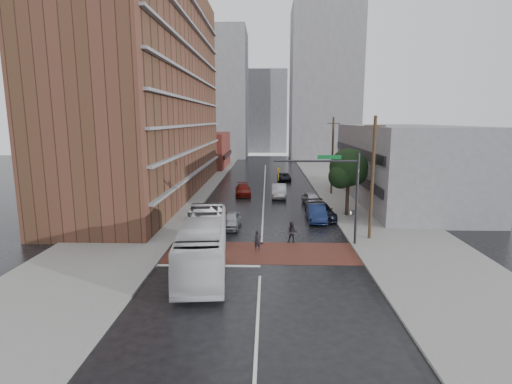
{
  "coord_description": "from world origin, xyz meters",
  "views": [
    {
      "loc": [
        0.45,
        -27.68,
        9.7
      ],
      "look_at": [
        -0.55,
        6.32,
        3.5
      ],
      "focal_mm": 28.0,
      "sensor_mm": 36.0,
      "label": 1
    }
  ],
  "objects_px": {
    "car_parked_near": "(317,213)",
    "car_parked_far": "(312,199)",
    "pedestrian_b": "(292,232)",
    "car_travel_b": "(279,191)",
    "car_travel_c": "(243,190)",
    "pedestrian_a": "(258,241)",
    "transit_bus": "(203,242)",
    "suv_travel": "(284,177)",
    "car_travel_a": "(231,220)",
    "car_parked_mid": "(320,211)"
  },
  "relations": [
    {
      "from": "car_travel_c",
      "to": "suv_travel",
      "type": "distance_m",
      "value": 14.06
    },
    {
      "from": "suv_travel",
      "to": "car_parked_far",
      "type": "height_order",
      "value": "car_parked_far"
    },
    {
      "from": "suv_travel",
      "to": "car_parked_near",
      "type": "xyz_separation_m",
      "value": [
        2.06,
        -25.87,
        0.18
      ]
    },
    {
      "from": "car_parked_mid",
      "to": "suv_travel",
      "type": "bearing_deg",
      "value": 86.83
    },
    {
      "from": "pedestrian_b",
      "to": "car_travel_a",
      "type": "xyz_separation_m",
      "value": [
        -5.31,
        4.29,
        -0.13
      ]
    },
    {
      "from": "car_parked_near",
      "to": "car_travel_a",
      "type": "bearing_deg",
      "value": -159.87
    },
    {
      "from": "car_travel_c",
      "to": "car_parked_near",
      "type": "xyz_separation_m",
      "value": [
        7.91,
        -13.09,
        0.09
      ]
    },
    {
      "from": "pedestrian_b",
      "to": "transit_bus",
      "type": "bearing_deg",
      "value": -121.85
    },
    {
      "from": "car_parked_far",
      "to": "car_parked_near",
      "type": "bearing_deg",
      "value": -101.98
    },
    {
      "from": "car_travel_c",
      "to": "car_parked_mid",
      "type": "distance_m",
      "value": 14.64
    },
    {
      "from": "car_parked_near",
      "to": "car_parked_far",
      "type": "bearing_deg",
      "value": 88.88
    },
    {
      "from": "transit_bus",
      "to": "pedestrian_a",
      "type": "bearing_deg",
      "value": 39.41
    },
    {
      "from": "car_travel_a",
      "to": "car_travel_c",
      "type": "height_order",
      "value": "car_travel_a"
    },
    {
      "from": "car_travel_a",
      "to": "car_parked_far",
      "type": "xyz_separation_m",
      "value": [
        8.43,
        9.82,
        0.0
      ]
    },
    {
      "from": "pedestrian_a",
      "to": "car_travel_a",
      "type": "height_order",
      "value": "pedestrian_a"
    },
    {
      "from": "transit_bus",
      "to": "car_parked_near",
      "type": "relative_size",
      "value": 2.51
    },
    {
      "from": "pedestrian_b",
      "to": "car_travel_b",
      "type": "xyz_separation_m",
      "value": [
        -0.51,
        18.72,
        -0.02
      ]
    },
    {
      "from": "car_travel_b",
      "to": "car_parked_near",
      "type": "xyz_separation_m",
      "value": [
        3.29,
        -11.72,
        -0.05
      ]
    },
    {
      "from": "pedestrian_a",
      "to": "car_parked_near",
      "type": "distance_m",
      "value": 10.48
    },
    {
      "from": "car_travel_b",
      "to": "car_travel_c",
      "type": "height_order",
      "value": "car_travel_b"
    },
    {
      "from": "car_travel_a",
      "to": "pedestrian_a",
      "type": "bearing_deg",
      "value": -63.96
    },
    {
      "from": "transit_bus",
      "to": "car_parked_far",
      "type": "height_order",
      "value": "transit_bus"
    },
    {
      "from": "car_parked_mid",
      "to": "car_parked_far",
      "type": "bearing_deg",
      "value": 82.58
    },
    {
      "from": "pedestrian_a",
      "to": "car_travel_b",
      "type": "distance_m",
      "value": 20.78
    },
    {
      "from": "pedestrian_b",
      "to": "car_parked_mid",
      "type": "xyz_separation_m",
      "value": [
        3.3,
        8.12,
        -0.09
      ]
    },
    {
      "from": "car_parked_far",
      "to": "suv_travel",
      "type": "bearing_deg",
      "value": 88.04
    },
    {
      "from": "car_travel_a",
      "to": "car_travel_b",
      "type": "relative_size",
      "value": 0.84
    },
    {
      "from": "pedestrian_b",
      "to": "car_travel_a",
      "type": "bearing_deg",
      "value": 157.82
    },
    {
      "from": "car_parked_near",
      "to": "car_travel_c",
      "type": "bearing_deg",
      "value": 122.77
    },
    {
      "from": "car_travel_a",
      "to": "car_parked_mid",
      "type": "relative_size",
      "value": 0.8
    },
    {
      "from": "car_travel_a",
      "to": "car_travel_c",
      "type": "relative_size",
      "value": 0.87
    },
    {
      "from": "car_travel_a",
      "to": "car_parked_mid",
      "type": "distance_m",
      "value": 9.41
    },
    {
      "from": "car_travel_b",
      "to": "car_parked_near",
      "type": "height_order",
      "value": "car_travel_b"
    },
    {
      "from": "pedestrian_b",
      "to": "car_travel_c",
      "type": "bearing_deg",
      "value": 121.12
    },
    {
      "from": "transit_bus",
      "to": "car_travel_b",
      "type": "relative_size",
      "value": 2.37
    },
    {
      "from": "transit_bus",
      "to": "pedestrian_a",
      "type": "distance_m",
      "value": 5.05
    },
    {
      "from": "pedestrian_b",
      "to": "car_travel_c",
      "type": "relative_size",
      "value": 0.35
    },
    {
      "from": "transit_bus",
      "to": "pedestrian_a",
      "type": "xyz_separation_m",
      "value": [
        3.51,
        3.51,
        -0.93
      ]
    },
    {
      "from": "pedestrian_a",
      "to": "pedestrian_b",
      "type": "xyz_separation_m",
      "value": [
        2.68,
        1.94,
        0.1
      ]
    },
    {
      "from": "car_travel_b",
      "to": "suv_travel",
      "type": "relative_size",
      "value": 1.15
    },
    {
      "from": "car_travel_c",
      "to": "car_parked_near",
      "type": "relative_size",
      "value": 1.01
    },
    {
      "from": "pedestrian_b",
      "to": "car_travel_b",
      "type": "bearing_deg",
      "value": 108.35
    },
    {
      "from": "car_parked_far",
      "to": "car_parked_mid",
      "type": "bearing_deg",
      "value": -97.56
    },
    {
      "from": "transit_bus",
      "to": "pedestrian_a",
      "type": "height_order",
      "value": "transit_bus"
    },
    {
      "from": "car_parked_near",
      "to": "car_parked_mid",
      "type": "xyz_separation_m",
      "value": [
        0.52,
        1.12,
        -0.02
      ]
    },
    {
      "from": "car_travel_b",
      "to": "car_travel_a",
      "type": "bearing_deg",
      "value": -107.5
    },
    {
      "from": "pedestrian_b",
      "to": "suv_travel",
      "type": "distance_m",
      "value": 32.88
    },
    {
      "from": "pedestrian_a",
      "to": "car_travel_b",
      "type": "xyz_separation_m",
      "value": [
        2.17,
        20.66,
        0.08
      ]
    },
    {
      "from": "transit_bus",
      "to": "car_travel_b",
      "type": "xyz_separation_m",
      "value": [
        5.68,
        24.17,
        -0.84
      ]
    },
    {
      "from": "pedestrian_b",
      "to": "car_travel_c",
      "type": "height_order",
      "value": "pedestrian_b"
    }
  ]
}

